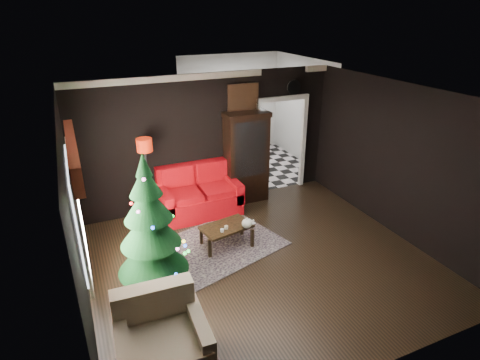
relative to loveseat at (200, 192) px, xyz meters
name	(u,v)px	position (x,y,z in m)	size (l,w,h in m)	color
floor	(261,261)	(0.40, -2.05, -0.50)	(5.50, 5.50, 0.00)	black
ceiling	(266,97)	(0.40, -2.05, 2.30)	(5.50, 5.50, 0.00)	white
wall_back	(209,141)	(0.40, 0.45, 0.90)	(5.50, 5.50, 0.00)	black
wall_front	(373,279)	(0.40, -4.55, 0.90)	(5.50, 5.50, 0.00)	black
wall_left	(75,222)	(-2.35, -2.05, 0.90)	(5.50, 5.50, 0.00)	black
wall_right	(398,161)	(3.15, -2.05, 0.90)	(5.50, 5.50, 0.00)	black
doorway	(280,146)	(2.10, 0.45, 0.55)	(1.10, 0.10, 2.10)	white
left_window	(77,211)	(-2.31, -1.85, 0.95)	(0.05, 1.60, 1.40)	white
valance	(73,153)	(-2.23, -1.85, 1.77)	(0.12, 2.10, 0.35)	#963923
kitchen_floor	(251,167)	(2.10, 1.95, -0.50)	(3.00, 3.00, 0.00)	silver
kitchen_window	(230,94)	(2.10, 3.40, 1.20)	(0.70, 0.06, 0.70)	white
rug	(217,246)	(-0.14, -1.31, -0.49)	(2.23, 1.62, 0.01)	#422A3D
loveseat	(200,192)	(0.00, 0.00, 0.00)	(1.70, 0.90, 1.00)	#8D0100
curio_cabinet	(246,160)	(1.15, 0.22, 0.45)	(0.90, 0.45, 1.90)	black
floor_lamp	(148,185)	(-1.02, 0.01, 0.33)	(0.31, 0.31, 1.86)	black
christmas_tree	(149,223)	(-1.37, -1.86, 0.55)	(1.08, 1.08, 2.06)	black
armchair	(163,342)	(-1.64, -3.58, -0.04)	(1.02, 1.02, 1.04)	tan
coffee_table	(226,235)	(0.04, -1.36, -0.29)	(0.88, 0.53, 0.39)	black
teapot	(247,223)	(0.35, -1.57, 0.00)	(0.20, 0.20, 0.19)	silver
cup_a	(222,230)	(-0.10, -1.51, -0.07)	(0.06, 0.06, 0.05)	white
cup_b	(226,227)	(0.01, -1.45, -0.07)	(0.07, 0.07, 0.06)	beige
book	(246,219)	(0.39, -1.43, 0.01)	(0.15, 0.02, 0.20)	tan
wall_clock	(294,87)	(2.35, 0.40, 1.88)	(0.32, 0.32, 0.06)	silver
painting	(243,98)	(1.15, 0.41, 1.75)	(0.62, 0.05, 0.52)	#B17C41
kitchen_counter	(234,138)	(2.10, 3.15, -0.05)	(1.80, 0.60, 0.90)	white
kitchen_table	(246,159)	(1.80, 1.65, -0.12)	(0.70, 0.70, 0.75)	#53361A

